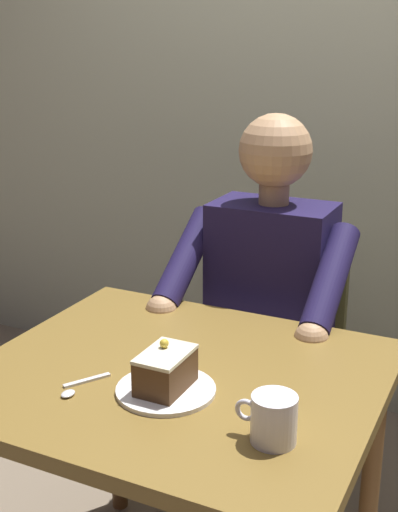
{
  "coord_description": "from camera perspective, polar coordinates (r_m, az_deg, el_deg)",
  "views": [
    {
      "loc": [
        -0.66,
        1.24,
        1.46
      ],
      "look_at": [
        -0.01,
        -0.1,
        0.99
      ],
      "focal_mm": 47.69,
      "sensor_mm": 36.0,
      "label": 1
    }
  ],
  "objects": [
    {
      "name": "cafe_rear_panel",
      "position": [
        2.71,
        12.44,
        18.09
      ],
      "size": [
        6.4,
        0.12,
        3.0
      ],
      "primitive_type": "cube",
      "color": "beige",
      "rests_on": "ground"
    },
    {
      "name": "dessert_plate",
      "position": [
        1.5,
        -2.79,
        -11.14
      ],
      "size": [
        0.22,
        0.22,
        0.01
      ],
      "primitive_type": "cylinder",
      "color": "white",
      "rests_on": "dining_table"
    },
    {
      "name": "seated_person",
      "position": [
        2.07,
        5.27,
        -5.25
      ],
      "size": [
        0.53,
        0.58,
        1.26
      ],
      "color": "#1D1740",
      "rests_on": "ground"
    },
    {
      "name": "chair",
      "position": [
        2.29,
        6.67,
        -7.73
      ],
      "size": [
        0.42,
        0.42,
        0.89
      ],
      "color": "brown",
      "rests_on": "ground"
    },
    {
      "name": "dining_table",
      "position": [
        1.63,
        -1.79,
        -12.61
      ],
      "size": [
        0.92,
        0.8,
        0.74
      ],
      "color": "brown",
      "rests_on": "ground"
    },
    {
      "name": "cake_slice",
      "position": [
        1.47,
        -2.82,
        -9.53
      ],
      "size": [
        0.09,
        0.14,
        0.1
      ],
      "color": "#51341C",
      "rests_on": "dessert_plate"
    },
    {
      "name": "coffee_cup",
      "position": [
        1.32,
        6.25,
        -13.35
      ],
      "size": [
        0.12,
        0.09,
        0.1
      ],
      "color": "silver",
      "rests_on": "dining_table"
    },
    {
      "name": "dessert_spoon",
      "position": [
        1.53,
        -10.21,
        -10.8
      ],
      "size": [
        0.07,
        0.14,
        0.01
      ],
      "color": "silver",
      "rests_on": "dining_table"
    }
  ]
}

